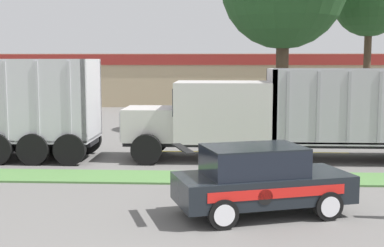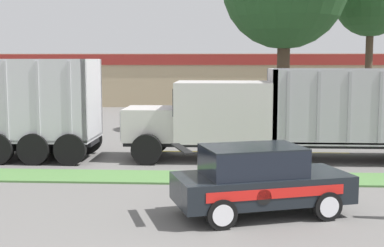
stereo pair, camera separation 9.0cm
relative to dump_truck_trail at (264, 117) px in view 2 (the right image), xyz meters
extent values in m
cube|color=#517F42|center=(-2.60, -3.34, -1.53)|extent=(120.00, 1.75, 0.06)
cube|color=yellow|center=(-8.49, 1.54, -1.56)|extent=(2.40, 0.14, 0.01)
cube|color=yellow|center=(-3.09, 1.54, -1.56)|extent=(2.40, 0.14, 0.01)
cube|color=yellow|center=(2.31, 1.54, -1.56)|extent=(2.40, 0.14, 0.01)
cube|color=silver|center=(-9.49, -0.32, -0.77)|extent=(6.67, 2.44, 0.12)
cube|color=silver|center=(-6.24, -0.32, 0.67)|extent=(0.16, 2.44, 2.88)
cube|color=silver|center=(-9.49, 0.82, 0.67)|extent=(6.67, 0.16, 2.88)
cube|color=#B2B2B7|center=(-8.93, -1.56, 0.67)|extent=(0.10, 0.04, 2.73)
cube|color=#B2B2B7|center=(-7.82, -1.56, 0.67)|extent=(0.10, 0.04, 2.73)
cube|color=#B2B2B7|center=(-6.71, -1.56, 0.67)|extent=(0.10, 0.04, 2.73)
cylinder|color=black|center=(-6.76, -1.52, -1.01)|extent=(1.11, 0.30, 1.11)
cylinder|color=black|center=(-6.76, 0.88, -1.01)|extent=(1.11, 0.30, 1.11)
cylinder|color=black|center=(-8.05, -1.52, -1.01)|extent=(1.11, 0.30, 1.11)
cylinder|color=black|center=(-8.05, 0.88, -1.01)|extent=(1.11, 0.30, 1.11)
cylinder|color=black|center=(-9.34, 0.88, -1.01)|extent=(1.11, 0.30, 1.11)
cube|color=black|center=(1.15, 0.00, -0.93)|extent=(12.43, 1.42, 0.18)
cube|color=silver|center=(-4.13, 0.00, -0.26)|extent=(1.87, 2.12, 1.17)
cube|color=#B7B7BC|center=(-5.09, 0.00, -0.26)|extent=(0.06, 1.81, 1.00)
cube|color=silver|center=(-1.49, 0.00, 0.22)|extent=(3.40, 2.59, 2.13)
cube|color=black|center=(-3.21, 0.00, 0.59)|extent=(0.04, 2.20, 0.96)
cylinder|color=silver|center=(0.31, -0.84, 0.93)|extent=(0.14, 0.14, 1.42)
cube|color=#ADADB2|center=(3.79, 0.00, -0.78)|extent=(7.16, 2.59, 0.12)
cube|color=#ADADB2|center=(0.29, 0.00, 0.49)|extent=(0.16, 2.59, 2.54)
cube|color=#ADADB2|center=(3.79, -1.21, 0.49)|extent=(7.16, 0.16, 2.54)
cube|color=#ADADB2|center=(3.79, 1.22, 0.49)|extent=(7.16, 0.16, 2.54)
cube|color=#99999E|center=(0.72, -1.31, 0.49)|extent=(0.10, 0.04, 2.42)
cube|color=#99999E|center=(1.74, -1.31, 0.49)|extent=(0.10, 0.04, 2.42)
cube|color=#99999E|center=(2.77, -1.31, 0.49)|extent=(0.10, 0.04, 2.42)
cube|color=#99999E|center=(3.79, -1.31, 0.49)|extent=(0.10, 0.04, 2.42)
cylinder|color=black|center=(-4.13, -1.27, -1.02)|extent=(1.08, 0.30, 1.08)
cylinder|color=black|center=(-4.13, 1.28, -1.02)|extent=(1.08, 0.30, 1.08)
cube|color=black|center=(-0.56, -7.11, -0.91)|extent=(4.41, 2.91, 0.64)
cube|color=black|center=(-0.79, -7.19, -0.27)|extent=(2.60, 2.14, 0.63)
cube|color=black|center=(-0.79, -7.19, 0.06)|extent=(2.60, 2.14, 0.04)
cube|color=black|center=(-2.40, -7.72, 0.10)|extent=(0.62, 1.37, 0.03)
cube|color=red|center=(-0.29, -7.94, -0.84)|extent=(3.10, 1.03, 0.22)
cylinder|color=black|center=(-0.58, -8.03, -0.91)|extent=(0.34, 0.12, 0.35)
cylinder|color=black|center=(0.90, -7.49, -1.23)|extent=(0.70, 0.40, 0.68)
cylinder|color=silver|center=(0.93, -7.59, -1.23)|extent=(0.45, 0.16, 0.47)
cylinder|color=black|center=(0.38, -5.93, -1.23)|extent=(0.70, 0.40, 0.68)
cylinder|color=silver|center=(0.35, -5.83, -1.23)|extent=(0.45, 0.16, 0.47)
cylinder|color=black|center=(-1.50, -8.29, -1.23)|extent=(0.70, 0.40, 0.68)
cylinder|color=silver|center=(-1.47, -8.39, -1.23)|extent=(0.45, 0.16, 0.47)
cylinder|color=black|center=(-2.02, -6.73, -1.23)|extent=(0.70, 0.40, 0.68)
cylinder|color=silver|center=(-2.05, -6.62, -1.23)|extent=(0.45, 0.16, 0.47)
cube|color=tan|center=(0.80, 27.37, 0.49)|extent=(41.48, 12.00, 4.11)
cube|color=maroon|center=(0.80, 21.32, 2.10)|extent=(39.41, 0.10, 0.80)
cylinder|color=#473828|center=(6.79, 11.62, 1.36)|extent=(0.41, 0.41, 5.85)
sphere|color=#234C23|center=(6.79, 11.62, 5.40)|extent=(4.03, 4.03, 4.03)
cylinder|color=#473828|center=(1.49, 7.32, 1.21)|extent=(0.63, 0.63, 5.54)
camera|label=1|loc=(-1.58, -19.48, 2.07)|focal=50.00mm
camera|label=2|loc=(-1.49, -19.47, 2.07)|focal=50.00mm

